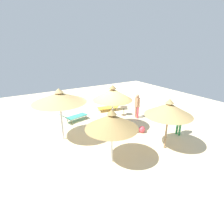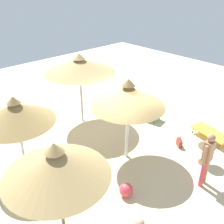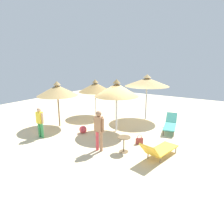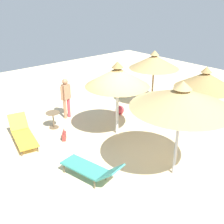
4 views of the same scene
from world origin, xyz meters
name	(u,v)px [view 1 (image 1 of 4)]	position (x,y,z in m)	size (l,w,h in m)	color
ground	(108,131)	(0.00, 0.00, -0.05)	(24.00, 24.00, 0.10)	beige
parasol_umbrella_center	(112,121)	(1.53, 2.85, 2.01)	(2.29, 2.29, 2.53)	white
parasol_umbrella_near_left	(59,97)	(2.73, -0.38, 2.45)	(2.82, 2.82, 2.92)	#B2B2B7
parasol_umbrella_front	(169,109)	(-1.40, 3.30, 2.12)	(2.31, 2.31, 2.64)	olive
parasol_umbrella_edge	(113,94)	(-0.29, 0.03, 2.28)	(2.35, 2.35, 2.84)	white
lounge_chair_far_right	(111,106)	(-2.02, -3.03, 0.35)	(2.05, 1.03, 0.82)	gold
lounge_chair_near_right	(73,116)	(1.38, -2.44, 0.39)	(2.07, 1.01, 0.80)	teal
person_standing_back	(137,104)	(-2.79, -0.66, 1.03)	(0.24, 0.49, 1.77)	#D83F4C
person_standing_far_left	(179,121)	(-3.19, 2.68, 0.87)	(0.24, 0.48, 1.54)	#338C4C
handbag	(110,115)	(-1.20, -1.80, 0.16)	(0.34, 0.30, 0.45)	maroon
side_table_round	(124,109)	(-2.32, -1.60, 0.46)	(0.56, 0.56, 0.67)	brown
beach_ball	(142,129)	(-1.56, 1.34, 0.20)	(0.40, 0.40, 0.40)	#D83F4C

